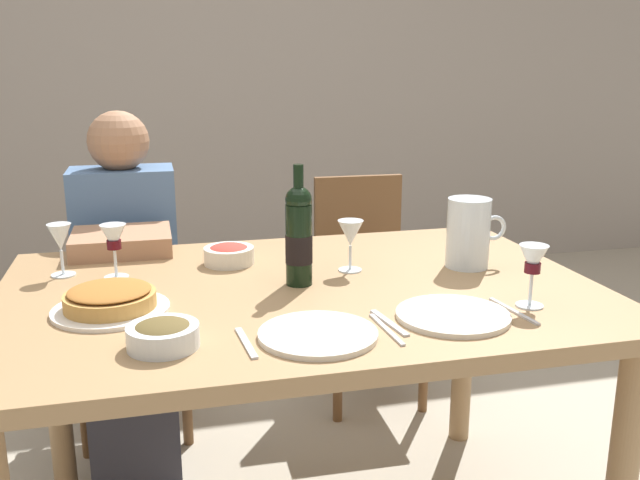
% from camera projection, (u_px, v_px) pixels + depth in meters
% --- Properties ---
extents(back_wall, '(8.00, 0.10, 2.80)m').
position_uv_depth(back_wall, '(205.00, 46.00, 3.98)').
color(back_wall, '#A3998E').
rests_on(back_wall, ground).
extents(dining_table, '(1.50, 1.00, 0.76)m').
position_uv_depth(dining_table, '(302.00, 321.00, 1.76)').
color(dining_table, '#9E7A51').
rests_on(dining_table, ground).
extents(wine_bottle, '(0.07, 0.07, 0.31)m').
position_uv_depth(wine_bottle, '(297.00, 235.00, 1.73)').
color(wine_bottle, black).
rests_on(wine_bottle, dining_table).
extents(water_pitcher, '(0.17, 0.12, 0.19)m').
position_uv_depth(water_pitcher, '(468.00, 237.00, 1.89)').
color(water_pitcher, silver).
rests_on(water_pitcher, dining_table).
extents(baked_tart, '(0.26, 0.26, 0.06)m').
position_uv_depth(baked_tart, '(110.00, 300.00, 1.56)').
color(baked_tart, white).
rests_on(baked_tart, dining_table).
extents(salad_bowl, '(0.14, 0.14, 0.06)m').
position_uv_depth(salad_bowl, '(229.00, 254.00, 1.93)').
color(salad_bowl, silver).
rests_on(salad_bowl, dining_table).
extents(olive_bowl, '(0.14, 0.14, 0.06)m').
position_uv_depth(olive_bowl, '(163.00, 334.00, 1.37)').
color(olive_bowl, silver).
rests_on(olive_bowl, dining_table).
extents(wine_glass_left_diner, '(0.06, 0.06, 0.14)m').
position_uv_depth(wine_glass_left_diner, '(60.00, 240.00, 1.81)').
color(wine_glass_left_diner, silver).
rests_on(wine_glass_left_diner, dining_table).
extents(wine_glass_right_diner, '(0.07, 0.07, 0.15)m').
position_uv_depth(wine_glass_right_diner, '(533.00, 263.00, 1.58)').
color(wine_glass_right_diner, silver).
rests_on(wine_glass_right_diner, dining_table).
extents(wine_glass_centre, '(0.07, 0.07, 0.14)m').
position_uv_depth(wine_glass_centre, '(350.00, 235.00, 1.85)').
color(wine_glass_centre, silver).
rests_on(wine_glass_centre, dining_table).
extents(wine_glass_spare, '(0.07, 0.07, 0.14)m').
position_uv_depth(wine_glass_spare, '(114.00, 240.00, 1.79)').
color(wine_glass_spare, silver).
rests_on(wine_glass_spare, dining_table).
extents(dinner_plate_left_setting, '(0.25, 0.25, 0.01)m').
position_uv_depth(dinner_plate_left_setting, '(453.00, 315.00, 1.53)').
color(dinner_plate_left_setting, silver).
rests_on(dinner_plate_left_setting, dining_table).
extents(dinner_plate_right_setting, '(0.25, 0.25, 0.01)m').
position_uv_depth(dinner_plate_right_setting, '(318.00, 334.00, 1.42)').
color(dinner_plate_right_setting, silver).
rests_on(dinner_plate_right_setting, dining_table).
extents(fork_left_setting, '(0.04, 0.16, 0.00)m').
position_uv_depth(fork_left_setting, '(389.00, 323.00, 1.49)').
color(fork_left_setting, silver).
rests_on(fork_left_setting, dining_table).
extents(knife_left_setting, '(0.03, 0.18, 0.00)m').
position_uv_depth(knife_left_setting, '(513.00, 311.00, 1.57)').
color(knife_left_setting, silver).
rests_on(knife_left_setting, dining_table).
extents(knife_right_setting, '(0.02, 0.18, 0.00)m').
position_uv_depth(knife_right_setting, '(386.00, 329.00, 1.46)').
color(knife_right_setting, silver).
rests_on(knife_right_setting, dining_table).
extents(spoon_right_setting, '(0.03, 0.16, 0.00)m').
position_uv_depth(spoon_right_setting, '(246.00, 343.00, 1.39)').
color(spoon_right_setting, silver).
rests_on(spoon_right_setting, dining_table).
extents(chair_left, '(0.40, 0.40, 0.87)m').
position_uv_depth(chair_left, '(131.00, 292.00, 2.51)').
color(chair_left, brown).
rests_on(chair_left, ground).
extents(diner_left, '(0.34, 0.50, 1.16)m').
position_uv_depth(diner_left, '(127.00, 280.00, 2.26)').
color(diner_left, '#4C6B93').
rests_on(diner_left, ground).
extents(chair_right, '(0.41, 0.41, 0.87)m').
position_uv_depth(chair_right, '(364.00, 272.00, 2.74)').
color(chair_right, brown).
rests_on(chair_right, ground).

